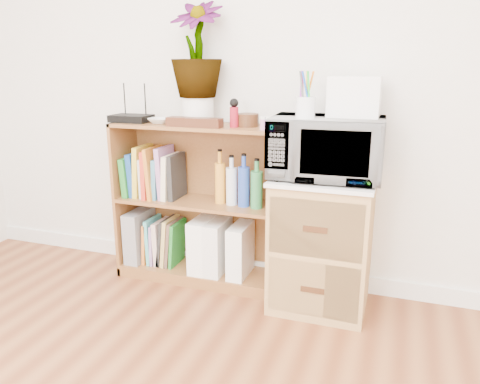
% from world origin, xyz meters
% --- Properties ---
extents(skirting_board, '(4.00, 0.02, 0.10)m').
position_xyz_m(skirting_board, '(0.00, 2.24, 0.05)').
color(skirting_board, white).
rests_on(skirting_board, ground).
extents(bookshelf, '(1.00, 0.30, 0.95)m').
position_xyz_m(bookshelf, '(-0.35, 2.10, 0.47)').
color(bookshelf, brown).
rests_on(bookshelf, ground).
extents(wicker_unit, '(0.50, 0.45, 0.70)m').
position_xyz_m(wicker_unit, '(0.40, 2.02, 0.35)').
color(wicker_unit, '#9E7542').
rests_on(wicker_unit, ground).
extents(microwave, '(0.57, 0.40, 0.31)m').
position_xyz_m(microwave, '(0.40, 2.02, 0.87)').
color(microwave, white).
rests_on(microwave, wicker_unit).
extents(pen_cup, '(0.09, 0.09, 0.10)m').
position_xyz_m(pen_cup, '(0.30, 1.93, 1.08)').
color(pen_cup, white).
rests_on(pen_cup, microwave).
extents(small_appliance, '(0.25, 0.21, 0.20)m').
position_xyz_m(small_appliance, '(0.52, 2.08, 1.13)').
color(small_appliance, white).
rests_on(small_appliance, microwave).
extents(router, '(0.23, 0.16, 0.04)m').
position_xyz_m(router, '(-0.76, 2.08, 0.97)').
color(router, black).
rests_on(router, bookshelf).
extents(white_bowl, '(0.13, 0.13, 0.03)m').
position_xyz_m(white_bowl, '(-0.57, 2.07, 0.97)').
color(white_bowl, silver).
rests_on(white_bowl, bookshelf).
extents(plant_pot, '(0.18, 0.18, 0.15)m').
position_xyz_m(plant_pot, '(-0.35, 2.12, 1.03)').
color(plant_pot, white).
rests_on(plant_pot, bookshelf).
extents(potted_plant, '(0.29, 0.29, 0.52)m').
position_xyz_m(potted_plant, '(-0.35, 2.12, 1.36)').
color(potted_plant, '#2C6E33').
rests_on(potted_plant, plant_pot).
extents(trinket_box, '(0.31, 0.08, 0.05)m').
position_xyz_m(trinket_box, '(-0.32, 2.00, 0.98)').
color(trinket_box, '#3C1D10').
rests_on(trinket_box, bookshelf).
extents(kokeshi_doll, '(0.05, 0.05, 0.11)m').
position_xyz_m(kokeshi_doll, '(-0.11, 2.06, 1.00)').
color(kokeshi_doll, maroon).
rests_on(kokeshi_doll, bookshelf).
extents(wooden_bowl, '(0.12, 0.12, 0.07)m').
position_xyz_m(wooden_bowl, '(-0.05, 2.11, 0.99)').
color(wooden_bowl, '#3A2110').
rests_on(wooden_bowl, bookshelf).
extents(paint_jars, '(0.12, 0.04, 0.06)m').
position_xyz_m(paint_jars, '(0.10, 2.01, 0.98)').
color(paint_jars, pink).
rests_on(paint_jars, bookshelf).
extents(file_box, '(0.10, 0.26, 0.32)m').
position_xyz_m(file_box, '(-0.76, 2.10, 0.23)').
color(file_box, gray).
rests_on(file_box, bookshelf).
extents(magazine_holder_left, '(0.10, 0.26, 0.32)m').
position_xyz_m(magazine_holder_left, '(-0.32, 2.09, 0.23)').
color(magazine_holder_left, white).
rests_on(magazine_holder_left, bookshelf).
extents(magazine_holder_mid, '(0.10, 0.25, 0.32)m').
position_xyz_m(magazine_holder_mid, '(-0.23, 2.09, 0.23)').
color(magazine_holder_mid, white).
rests_on(magazine_holder_mid, bookshelf).
extents(magazine_holder_right, '(0.10, 0.25, 0.31)m').
position_xyz_m(magazine_holder_right, '(-0.08, 2.09, 0.22)').
color(magazine_holder_right, white).
rests_on(magazine_holder_right, bookshelf).
extents(cookbooks, '(0.34, 0.20, 0.31)m').
position_xyz_m(cookbooks, '(-0.64, 2.10, 0.64)').
color(cookbooks, '#207B29').
rests_on(cookbooks, bookshelf).
extents(liquor_bottles, '(0.29, 0.07, 0.30)m').
position_xyz_m(liquor_bottles, '(-0.09, 2.10, 0.64)').
color(liquor_bottles, orange).
rests_on(liquor_bottles, bookshelf).
extents(lower_books, '(0.23, 0.19, 0.30)m').
position_xyz_m(lower_books, '(-0.59, 2.10, 0.21)').
color(lower_books, orange).
rests_on(lower_books, bookshelf).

